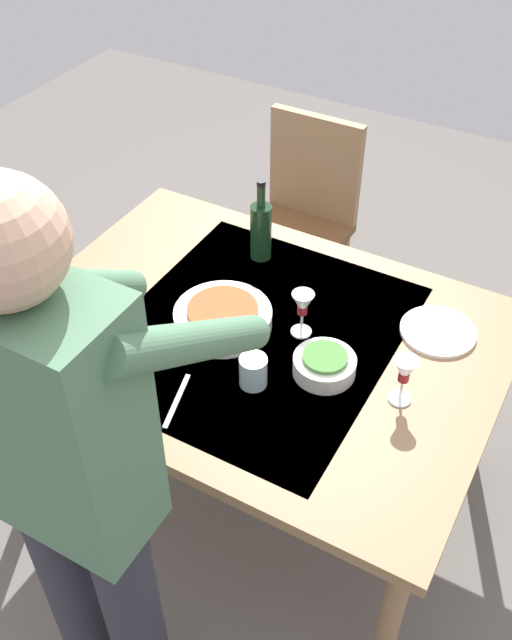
{
  "coord_description": "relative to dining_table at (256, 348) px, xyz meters",
  "views": [
    {
      "loc": [
        -0.79,
        1.41,
        2.21
      ],
      "look_at": [
        0.0,
        0.0,
        0.77
      ],
      "focal_mm": 40.66,
      "sensor_mm": 36.0,
      "label": 1
    }
  ],
  "objects": [
    {
      "name": "ground_plane",
      "position": [
        0.0,
        0.0,
        -0.66
      ],
      "size": [
        6.0,
        6.0,
        0.0
      ],
      "primitive_type": "plane",
      "color": "#66605B"
    },
    {
      "name": "dining_table",
      "position": [
        0.0,
        0.0,
        0.0
      ],
      "size": [
        1.46,
        1.08,
        0.72
      ],
      "color": "#93704C",
      "rests_on": "ground_plane"
    },
    {
      "name": "chair_near",
      "position": [
        0.29,
        -0.92,
        -0.13
      ],
      "size": [
        0.4,
        0.4,
        0.91
      ],
      "color": "brown",
      "rests_on": "ground_plane"
    },
    {
      "name": "person_server",
      "position": [
        -0.02,
        0.8,
        0.31
      ],
      "size": [
        0.42,
        0.61,
        1.69
      ],
      "color": "#2D2D38",
      "rests_on": "ground_plane"
    },
    {
      "name": "wine_bottle",
      "position": [
        0.17,
        -0.34,
        0.18
      ],
      "size": [
        0.07,
        0.07,
        0.3
      ],
      "color": "black",
      "rests_on": "dining_table"
    },
    {
      "name": "wine_glass_left",
      "position": [
        -0.48,
        0.04,
        0.17
      ],
      "size": [
        0.07,
        0.07,
        0.15
      ],
      "color": "white",
      "rests_on": "dining_table"
    },
    {
      "name": "wine_glass_right",
      "position": [
        -0.12,
        -0.07,
        0.17
      ],
      "size": [
        0.07,
        0.07,
        0.15
      ],
      "color": "white",
      "rests_on": "dining_table"
    },
    {
      "name": "water_cup_near_left",
      "position": [
        -0.1,
        0.19,
        0.11
      ],
      "size": [
        0.08,
        0.08,
        0.1
      ],
      "primitive_type": "cylinder",
      "color": "silver",
      "rests_on": "dining_table"
    },
    {
      "name": "water_cup_near_right",
      "position": [
        0.27,
        0.28,
        0.11
      ],
      "size": [
        0.08,
        0.08,
        0.09
      ],
      "primitive_type": "cylinder",
      "color": "silver",
      "rests_on": "dining_table"
    },
    {
      "name": "serving_bowl_pasta",
      "position": [
        0.1,
        0.02,
        0.1
      ],
      "size": [
        0.3,
        0.3,
        0.07
      ],
      "color": "white",
      "rests_on": "dining_table"
    },
    {
      "name": "side_bowl_salad",
      "position": [
        -0.25,
        0.05,
        0.1
      ],
      "size": [
        0.18,
        0.18,
        0.07
      ],
      "color": "white",
      "rests_on": "dining_table"
    },
    {
      "name": "dinner_plate_near",
      "position": [
        -0.48,
        -0.27,
        0.07
      ],
      "size": [
        0.23,
        0.23,
        0.01
      ],
      "primitive_type": "cylinder",
      "color": "white",
      "rests_on": "dining_table"
    },
    {
      "name": "dinner_plate_far",
      "position": [
        0.52,
        0.18,
        0.07
      ],
      "size": [
        0.23,
        0.23,
        0.01
      ],
      "primitive_type": "cylinder",
      "color": "white",
      "rests_on": "dining_table"
    },
    {
      "name": "table_knife",
      "position": [
        0.05,
        0.35,
        0.07
      ],
      "size": [
        0.07,
        0.2,
        0.0
      ],
      "primitive_type": "cube",
      "rotation": [
        0.0,
        0.0,
        0.26
      ],
      "color": "silver",
      "rests_on": "dining_table"
    }
  ]
}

